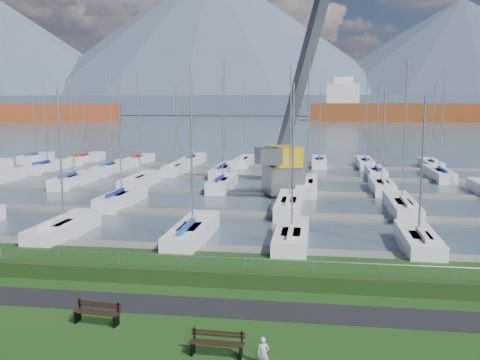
% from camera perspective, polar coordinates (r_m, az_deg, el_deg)
% --- Properties ---
extents(path, '(160.00, 2.00, 0.04)m').
position_cam_1_polar(path, '(22.38, -5.71, -13.22)').
color(path, black).
rests_on(path, grass).
extents(water, '(800.00, 540.00, 0.20)m').
position_cam_1_polar(water, '(283.35, 7.31, 6.56)').
color(water, '#41535F').
extents(hedge, '(80.00, 0.70, 0.70)m').
position_cam_1_polar(hedge, '(24.63, -4.24, -10.31)').
color(hedge, '#1D3312').
rests_on(hedge, grass).
extents(fence, '(80.00, 0.04, 0.04)m').
position_cam_1_polar(fence, '(24.75, -4.05, -8.15)').
color(fence, gray).
rests_on(fence, grass).
extents(foothill, '(900.00, 80.00, 12.00)m').
position_cam_1_polar(foothill, '(353.21, 7.54, 7.94)').
color(foothill, '#49596B').
rests_on(foothill, water).
extents(mountains, '(1190.00, 360.00, 115.00)m').
position_cam_1_polar(mountains, '(429.52, 8.80, 13.41)').
color(mountains, '#404C5E').
rests_on(mountains, water).
extents(docks, '(90.00, 41.60, 0.25)m').
position_cam_1_polar(docks, '(50.15, 2.31, -1.34)').
color(docks, slate).
rests_on(docks, water).
extents(bench_left, '(1.84, 0.62, 0.85)m').
position_cam_1_polar(bench_left, '(21.22, -14.99, -13.53)').
color(bench_left, black).
rests_on(bench_left, grass).
extents(bench_right, '(1.82, 0.49, 0.85)m').
position_cam_1_polar(bench_right, '(18.23, -2.46, -17.00)').
color(bench_right, black).
rests_on(bench_right, grass).
extents(person, '(0.40, 0.28, 1.05)m').
position_cam_1_polar(person, '(17.62, 2.49, -17.57)').
color(person, '#AEAEB5').
rests_on(person, grass).
extents(crane, '(7.65, 12.95, 22.35)m').
position_cam_1_polar(crane, '(49.90, 5.31, 5.00)').
color(crane, slate).
rests_on(crane, water).
extents(cargo_ship_mid, '(92.51, 24.87, 21.50)m').
position_cam_1_polar(cargo_ship_mid, '(245.57, 17.42, 6.91)').
color(cargo_ship_mid, brown).
rests_on(cargo_ship_mid, water).
extents(sailboat_fleet, '(75.64, 49.91, 13.58)m').
position_cam_1_polar(sailboat_fleet, '(52.77, 0.50, 5.31)').
color(sailboat_fleet, navy).
rests_on(sailboat_fleet, water).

